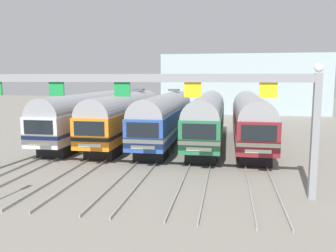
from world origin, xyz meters
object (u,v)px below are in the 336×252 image
at_px(commuter_train_orange, 126,115).
at_px(commuter_train_maroon, 250,118).
at_px(commuter_train_silver, 87,114).
at_px(commuter_train_green, 207,117).
at_px(catenary_gantry, 122,97).
at_px(commuter_train_blue, 166,116).

bearing_deg(commuter_train_orange, commuter_train_maroon, -0.02).
bearing_deg(commuter_train_silver, commuter_train_green, 0.00).
distance_m(commuter_train_orange, commuter_train_green, 7.79).
bearing_deg(commuter_train_orange, catenary_gantry, -73.91).
bearing_deg(commuter_train_orange, commuter_train_blue, 0.00).
xyz_separation_m(commuter_train_blue, commuter_train_green, (3.89, -0.00, -0.00)).
distance_m(commuter_train_maroon, catenary_gantry, 15.79).
distance_m(commuter_train_green, catenary_gantry, 14.27).
bearing_deg(commuter_train_maroon, commuter_train_silver, 180.00).
bearing_deg(commuter_train_orange, commuter_train_silver, -179.94).
height_order(commuter_train_silver, catenary_gantry, catenary_gantry).
xyz_separation_m(commuter_train_orange, commuter_train_blue, (3.89, 0.00, 0.00)).
distance_m(commuter_train_orange, commuter_train_maroon, 11.68).
relative_size(commuter_train_blue, commuter_train_green, 1.00).
height_order(commuter_train_silver, commuter_train_blue, commuter_train_blue).
distance_m(commuter_train_blue, commuter_train_maroon, 7.79).
relative_size(commuter_train_silver, commuter_train_maroon, 1.00).
bearing_deg(commuter_train_orange, commuter_train_green, -0.03).
relative_size(commuter_train_orange, commuter_train_green, 1.00).
relative_size(commuter_train_blue, catenary_gantry, 0.87).
bearing_deg(commuter_train_green, commuter_train_maroon, 0.00).
bearing_deg(commuter_train_green, commuter_train_blue, 179.94).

